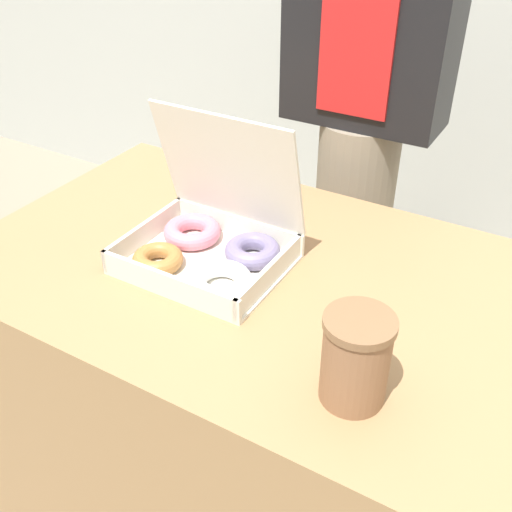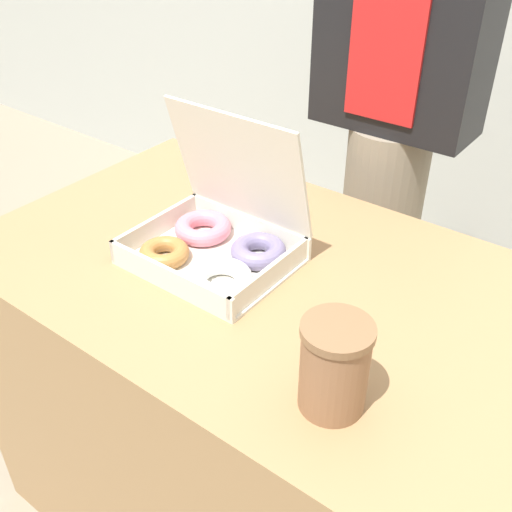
{
  "view_description": "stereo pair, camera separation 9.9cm",
  "coord_description": "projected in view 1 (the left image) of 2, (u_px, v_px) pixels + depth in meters",
  "views": [
    {
      "loc": [
        0.4,
        -0.77,
        1.39
      ],
      "look_at": [
        -0.02,
        -0.06,
        0.83
      ],
      "focal_mm": 42.0,
      "sensor_mm": 36.0,
      "label": 1
    },
    {
      "loc": [
        0.48,
        -0.71,
        1.39
      ],
      "look_at": [
        -0.02,
        -0.06,
        0.83
      ],
      "focal_mm": 42.0,
      "sensor_mm": 36.0,
      "label": 2
    }
  ],
  "objects": [
    {
      "name": "donut_box",
      "position": [
        211.0,
        243.0,
        1.08
      ],
      "size": [
        0.29,
        0.23,
        0.27
      ],
      "color": "silver",
      "rests_on": "table"
    },
    {
      "name": "coffee_cup",
      "position": [
        356.0,
        359.0,
        0.8
      ],
      "size": [
        0.1,
        0.1,
        0.14
      ],
      "color": "#8C6042",
      "rests_on": "table"
    },
    {
      "name": "person_customer",
      "position": [
        366.0,
        86.0,
        1.41
      ],
      "size": [
        0.37,
        0.23,
        1.63
      ],
      "color": "gray",
      "rests_on": "ground_plane"
    },
    {
      "name": "table",
      "position": [
        276.0,
        419.0,
        1.28
      ],
      "size": [
        1.19,
        0.68,
        0.76
      ],
      "color": "#99754C",
      "rests_on": "ground_plane"
    }
  ]
}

